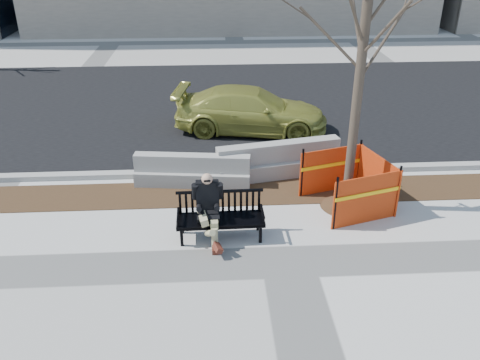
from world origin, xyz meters
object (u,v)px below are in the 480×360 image
object	(u,v)px
seated_man	(209,237)
tree_fence	(345,206)
sedan	(251,131)
jersey_barrier_left	(193,184)
bench	(221,237)
jersey_barrier_right	(278,175)

from	to	relation	value
seated_man	tree_fence	distance (m)	3.06
tree_fence	sedan	xyz separation A→B (m)	(-1.66, 4.44, 0.00)
sedan	jersey_barrier_left	size ratio (longest dim) A/B	1.64
seated_man	tree_fence	world-z (taller)	tree_fence
bench	tree_fence	world-z (taller)	tree_fence
tree_fence	sedan	distance (m)	4.74
jersey_barrier_left	jersey_barrier_right	distance (m)	2.03
bench	seated_man	bearing A→B (deg)	168.65
sedan	jersey_barrier_right	distance (m)	2.94
jersey_barrier_left	bench	bearing A→B (deg)	-68.65
jersey_barrier_right	tree_fence	bearing A→B (deg)	-62.71
sedan	jersey_barrier_right	xyz separation A→B (m)	(0.42, -2.91, 0.00)
bench	jersey_barrier_left	xyz separation A→B (m)	(-0.58, 2.23, 0.00)
bench	sedan	xyz separation A→B (m)	(1.00, 5.49, 0.00)
bench	jersey_barrier_left	distance (m)	2.30
tree_fence	sedan	size ratio (longest dim) A/B	1.32
seated_man	jersey_barrier_left	world-z (taller)	seated_man
seated_man	sedan	size ratio (longest dim) A/B	0.30
tree_fence	jersey_barrier_left	bearing A→B (deg)	160.07
jersey_barrier_right	bench	bearing A→B (deg)	-130.58
tree_fence	seated_man	bearing A→B (deg)	-160.77
bench	jersey_barrier_right	xyz separation A→B (m)	(1.42, 2.58, 0.00)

